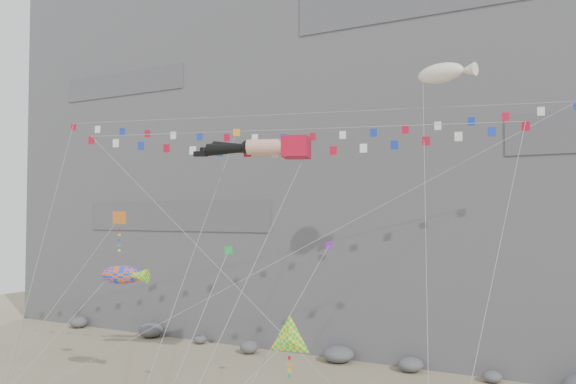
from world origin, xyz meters
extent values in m
cube|color=slate|center=(0.00, 32.00, 25.00)|extent=(80.00, 28.00, 50.00)
cube|color=#B60B25|center=(1.92, 5.49, 16.43)|extent=(2.23, 2.62, 1.32)
cylinder|color=tan|center=(0.29, 4.27, 16.43)|extent=(2.42, 1.61, 0.97)
sphere|color=black|center=(-0.77, 3.93, 16.43)|extent=(0.89, 0.89, 0.89)
cone|color=black|center=(-2.02, 3.52, 16.35)|extent=(2.78, 1.59, 0.91)
cube|color=black|center=(-3.71, 2.97, 16.05)|extent=(0.94, 0.63, 0.32)
cylinder|color=tan|center=(-0.11, 5.52, 16.43)|extent=(2.42, 1.61, 0.97)
sphere|color=black|center=(-1.17, 5.18, 16.43)|extent=(0.89, 0.89, 0.89)
cone|color=black|center=(-2.43, 4.77, 16.56)|extent=(2.80, 1.60, 0.97)
cube|color=black|center=(-4.11, 4.22, 16.46)|extent=(0.94, 0.63, 0.32)
cylinder|color=gray|center=(1.95, -1.66, 8.24)|extent=(0.03, 0.03, 21.75)
cylinder|color=gray|center=(-7.03, 2.84, 9.67)|extent=(0.03, 0.03, 27.13)
cylinder|color=gray|center=(7.05, 1.80, 8.83)|extent=(0.03, 0.03, 22.05)
cylinder|color=gray|center=(-12.24, -1.27, 6.00)|extent=(0.03, 0.03, 14.49)
cylinder|color=gray|center=(-11.60, -1.42, 4.07)|extent=(0.03, 0.03, 11.57)
cylinder|color=gray|center=(10.97, 4.29, 10.66)|extent=(0.03, 0.03, 24.20)
cylinder|color=gray|center=(-3.37, 1.46, 9.14)|extent=(0.03, 0.03, 23.21)
cylinder|color=gray|center=(3.49, -0.53, 5.20)|extent=(0.03, 0.03, 13.98)
cylinder|color=gray|center=(0.20, -3.48, 5.10)|extent=(0.03, 0.03, 12.89)
camera|label=1|loc=(17.91, -26.24, 12.22)|focal=35.00mm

